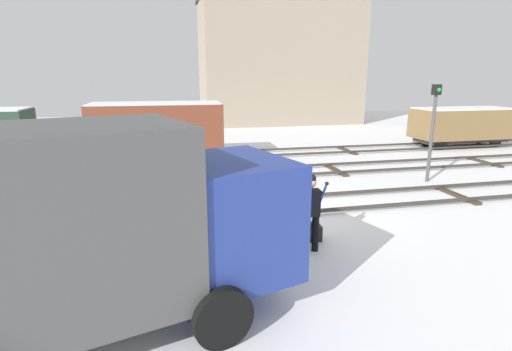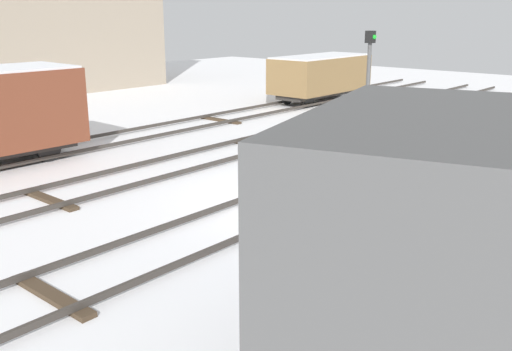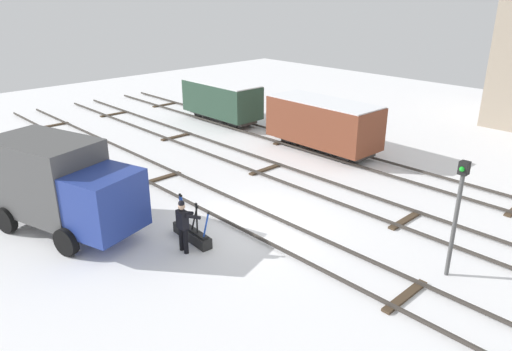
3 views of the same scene
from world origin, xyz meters
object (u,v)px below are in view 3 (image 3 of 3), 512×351
at_px(rail_worker, 183,223).
at_px(delivery_truck, 62,184).
at_px(switch_lever_frame, 192,233).
at_px(signal_post, 457,207).
at_px(freight_car_near_switch, 323,123).
at_px(freight_car_mid_siding, 222,100).

bearing_deg(rail_worker, delivery_truck, -148.39).
relative_size(rail_worker, delivery_truck, 0.31).
relative_size(switch_lever_frame, delivery_truck, 0.34).
height_order(signal_post, freight_car_near_switch, signal_post).
relative_size(switch_lever_frame, freight_car_mid_siding, 0.37).
relative_size(rail_worker, freight_car_near_switch, 0.30).
height_order(switch_lever_frame, signal_post, signal_post).
distance_m(switch_lever_frame, freight_car_near_switch, 10.69).
xyz_separation_m(rail_worker, freight_car_mid_siding, (-11.16, 10.81, 0.41)).
distance_m(delivery_truck, signal_post, 12.16).
xyz_separation_m(switch_lever_frame, freight_car_mid_siding, (-10.74, 10.21, 1.15)).
relative_size(signal_post, freight_car_near_switch, 0.60).
bearing_deg(freight_car_near_switch, freight_car_mid_siding, -178.91).
bearing_deg(rail_worker, freight_car_mid_siding, 139.65).
bearing_deg(signal_post, switch_lever_frame, -148.58).
bearing_deg(signal_post, freight_car_near_switch, 147.44).
bearing_deg(delivery_truck, rail_worker, 11.70).
bearing_deg(freight_car_mid_siding, rail_worker, -43.73).
distance_m(rail_worker, freight_car_mid_siding, 15.54).
distance_m(signal_post, freight_car_near_switch, 11.41).
bearing_deg(signal_post, rail_worker, -143.27).
xyz_separation_m(switch_lever_frame, freight_car_near_switch, (-2.91, 10.21, 1.23)).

